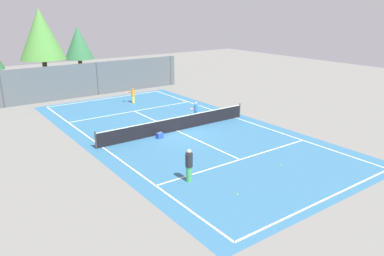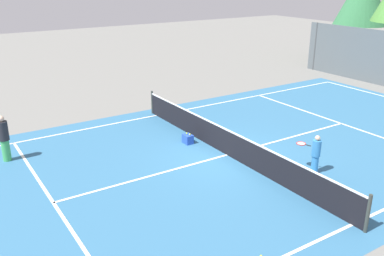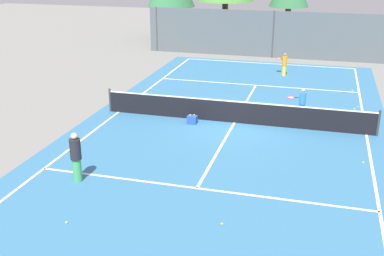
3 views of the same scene
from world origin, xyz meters
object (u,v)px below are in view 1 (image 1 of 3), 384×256
(player_2, at_px, (133,95))
(tennis_ball_2, at_px, (117,143))
(tennis_ball_7, at_px, (281,165))
(ball_crate, at_px, (160,136))
(tennis_ball_6, at_px, (206,109))
(tennis_ball_1, at_px, (205,108))
(tennis_ball_0, at_px, (237,194))
(tennis_ball_3, at_px, (183,101))
(player_1, at_px, (189,165))
(player_0, at_px, (196,110))
(tennis_ball_5, at_px, (261,128))
(tennis_ball_4, at_px, (130,101))

(player_2, height_order, tennis_ball_2, player_2)
(player_2, relative_size, tennis_ball_7, 20.66)
(ball_crate, xyz_separation_m, tennis_ball_6, (6.91, 3.94, -0.15))
(tennis_ball_1, bearing_deg, tennis_ball_2, -159.86)
(player_2, xyz_separation_m, tennis_ball_0, (-4.23, -18.44, -0.68))
(ball_crate, distance_m, tennis_ball_3, 10.06)
(player_1, distance_m, tennis_ball_6, 13.71)
(tennis_ball_0, bearing_deg, tennis_ball_1, 57.67)
(player_0, height_order, ball_crate, player_0)
(tennis_ball_0, height_order, tennis_ball_3, same)
(ball_crate, distance_m, tennis_ball_6, 7.95)
(player_1, relative_size, player_2, 1.24)
(tennis_ball_5, bearing_deg, ball_crate, 161.30)
(player_0, relative_size, ball_crate, 3.18)
(tennis_ball_2, height_order, tennis_ball_7, same)
(player_0, height_order, tennis_ball_7, player_0)
(tennis_ball_0, relative_size, tennis_ball_3, 1.00)
(tennis_ball_3, height_order, tennis_ball_4, same)
(tennis_ball_1, relative_size, tennis_ball_7, 1.00)
(player_1, bearing_deg, tennis_ball_4, 72.56)
(player_2, height_order, tennis_ball_7, player_2)
(tennis_ball_1, xyz_separation_m, tennis_ball_4, (-3.99, 6.08, 0.00))
(tennis_ball_4, height_order, tennis_ball_7, same)
(tennis_ball_2, xyz_separation_m, tennis_ball_7, (5.74, -8.42, 0.00))
(player_0, bearing_deg, player_1, -128.20)
(player_0, bearing_deg, ball_crate, -154.56)
(tennis_ball_6, bearing_deg, ball_crate, -150.33)
(tennis_ball_5, height_order, tennis_ball_6, same)
(player_0, height_order, tennis_ball_2, player_0)
(player_2, distance_m, tennis_ball_7, 17.37)
(player_0, bearing_deg, tennis_ball_7, -98.84)
(tennis_ball_4, relative_size, tennis_ball_6, 1.00)
(tennis_ball_5, bearing_deg, player_2, 108.15)
(tennis_ball_6, bearing_deg, tennis_ball_0, -122.53)
(tennis_ball_0, bearing_deg, tennis_ball_6, 57.47)
(tennis_ball_2, distance_m, tennis_ball_4, 11.33)
(player_0, relative_size, tennis_ball_5, 20.50)
(tennis_ball_4, distance_m, tennis_ball_6, 7.51)
(player_2, bearing_deg, tennis_ball_3, -31.36)
(tennis_ball_6, bearing_deg, player_1, -131.45)
(tennis_ball_1, distance_m, tennis_ball_7, 12.71)
(tennis_ball_0, bearing_deg, tennis_ball_5, 38.09)
(tennis_ball_3, distance_m, tennis_ball_4, 4.93)
(ball_crate, xyz_separation_m, tennis_ball_2, (-2.75, 0.72, -0.15))
(tennis_ball_4, bearing_deg, tennis_ball_6, -59.63)
(player_0, distance_m, player_2, 7.66)
(tennis_ball_3, bearing_deg, tennis_ball_4, 140.66)
(ball_crate, xyz_separation_m, tennis_ball_7, (2.99, -7.69, -0.15))
(tennis_ball_1, xyz_separation_m, tennis_ball_6, (-0.19, -0.40, 0.00))
(tennis_ball_0, bearing_deg, player_1, 111.19)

